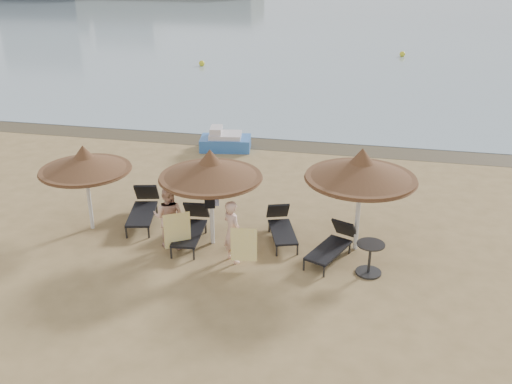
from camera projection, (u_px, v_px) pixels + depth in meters
ground at (211, 261)px, 14.45m from camera, size 160.00×160.00×0.00m
wet_sand_strip at (276, 144)px, 22.88m from camera, size 200.00×1.60×0.01m
palapa_left at (85, 163)px, 15.36m from camera, size 2.49×2.49×2.47m
palapa_center at (210, 170)px, 14.50m from camera, size 2.68×2.68×2.66m
palapa_right at (361, 170)px, 14.16m from camera, size 2.83×2.83×2.80m
lounger_far_left at (143, 208)px, 16.43m from camera, size 1.10×2.12×0.91m
lounger_near_left at (191, 226)px, 15.36m from camera, size 0.82×2.01×0.88m
lounger_near_right at (281, 226)px, 15.46m from camera, size 1.14×1.90×0.81m
lounger_far_right at (333, 244)px, 14.51m from camera, size 1.28×1.95×0.83m
side_table at (370, 259)px, 13.77m from camera, size 0.68×0.68×0.82m
person_left at (168, 212)px, 14.79m from camera, size 0.93×0.62×1.99m
person_right at (232, 227)px, 14.09m from camera, size 1.04×1.01×1.92m
towel_left at (177, 230)px, 14.54m from camera, size 0.60×0.39×0.97m
towel_right at (244, 245)px, 13.94m from camera, size 0.65×0.10×0.91m
bag_patterned at (213, 199)px, 15.02m from camera, size 0.31×0.19×0.37m
bag_dark at (210, 201)px, 14.68m from camera, size 0.29×0.17×0.38m
pedal_boat at (225, 141)px, 22.21m from camera, size 2.08×1.43×0.90m
buoy_left at (202, 63)px, 37.42m from camera, size 0.39×0.39×0.39m
buoy_mid at (402, 54)px, 40.57m from camera, size 0.40×0.40×0.40m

